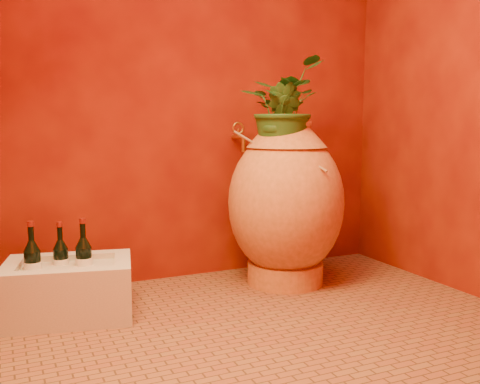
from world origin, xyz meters
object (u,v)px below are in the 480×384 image
amphora (286,202)px  wall_tap (239,136)px  wine_bottle_b (33,265)px  wine_bottle_c (84,261)px  wine_bottle_a (61,261)px  stone_basin (69,291)px

amphora → wall_tap: amphora is taller
wine_bottle_b → wine_bottle_c: bearing=-4.6°
amphora → wine_bottle_c: amphora is taller
amphora → wine_bottle_a: (-1.28, 0.02, -0.22)m
stone_basin → wine_bottle_b: bearing=168.3°
wine_bottle_b → wall_tap: wall_tap is taller
stone_basin → wine_bottle_b: size_ratio=2.02×
wine_bottle_a → wine_bottle_b: bearing=-162.1°
stone_basin → wall_tap: size_ratio=3.70×
wine_bottle_a → wine_bottle_c: wine_bottle_c is taller
wine_bottle_b → wine_bottle_c: same height
amphora → wine_bottle_b: amphora is taller
amphora → wall_tap: bearing=119.1°
amphora → wine_bottle_c: (-1.18, -0.04, -0.21)m
wine_bottle_b → stone_basin: bearing=-11.7°
wall_tap → amphora: bearing=-60.9°
wine_bottle_b → wine_bottle_c: size_ratio=1.00×
wine_bottle_c → amphora: bearing=1.9°
stone_basin → wine_bottle_a: bearing=106.4°
wine_bottle_b → amphora: bearing=0.8°
wine_bottle_a → wine_bottle_c: bearing=-31.6°
amphora → wine_bottle_c: size_ratio=2.94×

